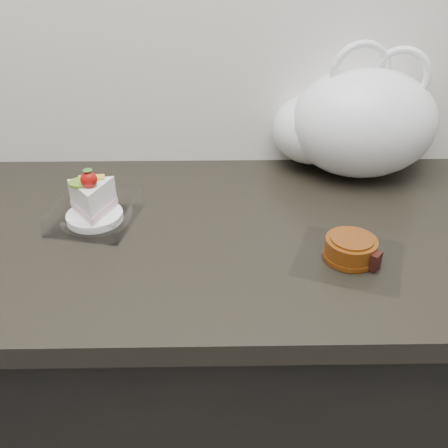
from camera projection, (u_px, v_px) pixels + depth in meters
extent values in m
cube|color=black|center=(204.00, 389.00, 1.22)|extent=(2.00, 0.60, 0.86)
cube|color=black|center=(200.00, 235.00, 0.99)|extent=(2.04, 0.64, 0.04)
cube|color=white|center=(96.00, 221.00, 0.99)|extent=(0.18, 0.18, 0.00)
cylinder|color=white|center=(95.00, 216.00, 0.99)|extent=(0.11, 0.11, 0.02)
ellipsoid|color=red|center=(89.00, 180.00, 0.93)|extent=(0.03, 0.03, 0.03)
cone|color=#2D7223|center=(88.00, 172.00, 0.92)|extent=(0.02, 0.02, 0.01)
cylinder|color=olive|center=(79.00, 183.00, 0.94)|extent=(0.04, 0.04, 0.01)
cube|color=gold|center=(91.00, 178.00, 0.96)|extent=(0.05, 0.02, 0.01)
cube|color=white|center=(349.00, 258.00, 0.88)|extent=(0.23, 0.22, 0.00)
cylinder|color=#712F0D|center=(351.00, 249.00, 0.87)|extent=(0.11, 0.11, 0.04)
cylinder|color=#712F0D|center=(349.00, 256.00, 0.88)|extent=(0.11, 0.11, 0.01)
cylinder|color=#712F0D|center=(352.00, 239.00, 0.86)|extent=(0.09, 0.09, 0.00)
cube|color=black|center=(372.00, 260.00, 0.85)|extent=(0.03, 0.03, 0.03)
ellipsoid|color=white|center=(363.00, 123.00, 1.12)|extent=(0.35, 0.28, 0.24)
ellipsoid|color=white|center=(313.00, 129.00, 1.16)|extent=(0.21, 0.19, 0.16)
torus|color=white|center=(361.00, 72.00, 1.06)|extent=(0.14, 0.03, 0.13)
torus|color=white|center=(401.00, 76.00, 1.06)|extent=(0.12, 0.05, 0.12)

